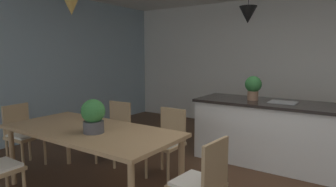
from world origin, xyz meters
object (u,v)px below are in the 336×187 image
Objects in this scene: potted_plant_on_island at (253,86)px; chair_far_right at (167,140)px; chair_window_end at (23,133)px; chair_far_left at (115,130)px; kitchen_island at (273,132)px; dining_table at (90,134)px; potted_plant_on_table at (93,115)px; chair_kitchen_end at (202,183)px.

chair_far_right is at bearing -120.32° from potted_plant_on_island.
potted_plant_on_island reaches higher than chair_window_end.
kitchen_island is (1.93, 1.20, -0.01)m from chair_far_left.
chair_window_end is 1.26m from chair_far_left.
kitchen_island is at bearing 0.00° from potted_plant_on_island.
chair_far_right is 1.57m from kitchen_island.
dining_table is 2.36× the size of chair_far_right.
potted_plant_on_island is (2.56, 2.05, 0.63)m from chair_window_end.
potted_plant_on_table is (-1.31, -2.13, 0.47)m from kitchen_island.
chair_far_left is 2.43× the size of potted_plant_on_table.
chair_kitchen_end is 2.16m from potted_plant_on_island.
chair_far_left is 1.00× the size of chair_kitchen_end.
potted_plant_on_table is at bearing -56.23° from chair_far_left.
kitchen_island is (0.07, 2.05, -0.01)m from chair_kitchen_end.
kitchen_island is 0.71m from potted_plant_on_island.
potted_plant_on_island is (0.70, 1.20, 0.63)m from chair_far_right.
chair_window_end is at bearing 180.00° from chair_kitchen_end.
chair_kitchen_end is (2.79, -0.00, 0.00)m from chair_window_end.
potted_plant_on_table is (0.16, -0.09, 0.25)m from dining_table.
potted_plant_on_table is at bearing -115.22° from potted_plant_on_island.
dining_table is at bearing 151.12° from potted_plant_on_table.
chair_window_end is at bearing -155.41° from chair_far_right.
dining_table is 2.36× the size of chair_kitchen_end.
dining_table is at bearing 179.81° from chair_kitchen_end.
dining_table is 0.99m from chair_far_left.
chair_window_end is at bearing -144.41° from kitchen_island.
potted_plant_on_table reaches higher than chair_kitchen_end.
chair_window_end is 2.04m from chair_far_right.
chair_far_left is at bearing -179.99° from chair_far_right.
potted_plant_on_table reaches higher than dining_table.
potted_plant_on_island is (1.16, 2.04, 0.42)m from dining_table.
kitchen_island is at bearing 50.00° from chair_far_right.
chair_far_left is 1.21m from potted_plant_on_table.
chair_far_left is (0.93, 0.85, 0.00)m from chair_window_end.
chair_window_end reaches higher than dining_table.
chair_far_right reaches higher than dining_table.
chair_window_end is 1.00× the size of chair_far_left.
potted_plant_on_island is (-0.23, 2.05, 0.63)m from chair_kitchen_end.
dining_table is 2.36× the size of chair_far_left.
potted_plant_on_island reaches higher than kitchen_island.
kitchen_island is 2.55m from potted_plant_on_table.
kitchen_island reaches higher than chair_window_end.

